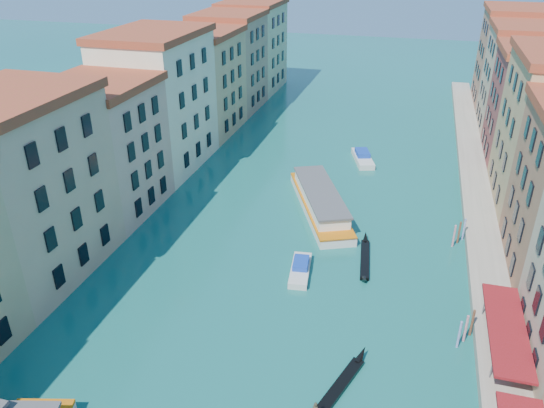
% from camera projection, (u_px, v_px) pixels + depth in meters
% --- Properties ---
extents(left_bank_palazzos, '(12.80, 128.40, 21.00)m').
position_uv_depth(left_bank_palazzos, '(139.00, 118.00, 76.32)').
color(left_bank_palazzos, beige).
rests_on(left_bank_palazzos, ground).
extents(quay, '(4.00, 140.00, 1.00)m').
position_uv_depth(quay, '(479.00, 216.00, 69.31)').
color(quay, gray).
rests_on(quay, ground).
extents(vaporetto_far, '(12.23, 20.13, 2.97)m').
position_uv_depth(vaporetto_far, '(320.00, 201.00, 71.28)').
color(vaporetto_far, silver).
rests_on(vaporetto_far, ground).
extents(gondola_fore, '(4.28, 10.57, 2.17)m').
position_uv_depth(gondola_fore, '(336.00, 390.00, 43.13)').
color(gondola_fore, black).
rests_on(gondola_fore, ground).
extents(gondola_far, '(1.90, 10.54, 1.49)m').
position_uv_depth(gondola_far, '(365.00, 258.00, 60.75)').
color(gondola_far, black).
rests_on(gondola_far, ground).
extents(motorboat_mid, '(2.77, 6.60, 1.33)m').
position_uv_depth(motorboat_mid, '(300.00, 269.00, 58.39)').
color(motorboat_mid, silver).
rests_on(motorboat_mid, ground).
extents(motorboat_far, '(4.73, 8.22, 1.62)m').
position_uv_depth(motorboat_far, '(363.00, 157.00, 87.04)').
color(motorboat_far, silver).
rests_on(motorboat_far, ground).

